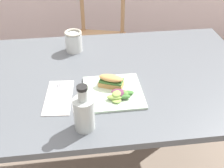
% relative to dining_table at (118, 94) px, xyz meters
% --- Properties ---
extents(dining_table, '(1.33, 0.89, 0.74)m').
position_rel_dining_table_xyz_m(dining_table, '(0.00, 0.00, 0.00)').
color(dining_table, '#51565B').
rests_on(dining_table, ground).
extents(chair_wooden_far, '(0.49, 0.49, 0.87)m').
position_rel_dining_table_xyz_m(chair_wooden_far, '(-0.01, 0.97, -0.17)').
color(chair_wooden_far, tan).
rests_on(chair_wooden_far, ground).
extents(plate_lunch, '(0.25, 0.25, 0.01)m').
position_rel_dining_table_xyz_m(plate_lunch, '(-0.04, -0.14, 0.12)').
color(plate_lunch, beige).
rests_on(plate_lunch, dining_table).
extents(sandwich_half_front, '(0.12, 0.09, 0.06)m').
position_rel_dining_table_xyz_m(sandwich_half_front, '(-0.05, -0.10, 0.16)').
color(sandwich_half_front, tan).
rests_on(sandwich_half_front, plate_lunch).
extents(salad_mixed_greens, '(0.12, 0.09, 0.03)m').
position_rel_dining_table_xyz_m(salad_mixed_greens, '(-0.02, -0.19, 0.14)').
color(salad_mixed_greens, '#602D47').
rests_on(salad_mixed_greens, plate_lunch).
extents(napkin_folded, '(0.13, 0.25, 0.00)m').
position_rel_dining_table_xyz_m(napkin_folded, '(-0.28, -0.14, 0.12)').
color(napkin_folded, silver).
rests_on(napkin_folded, dining_table).
extents(fork_on_napkin, '(0.03, 0.19, 0.00)m').
position_rel_dining_table_xyz_m(fork_on_napkin, '(-0.28, -0.13, 0.12)').
color(fork_on_napkin, silver).
rests_on(fork_on_napkin, napkin_folded).
extents(bottle_cold_brew, '(0.08, 0.08, 0.19)m').
position_rel_dining_table_xyz_m(bottle_cold_brew, '(-0.18, -0.34, 0.18)').
color(bottle_cold_brew, black).
rests_on(bottle_cold_brew, dining_table).
extents(mason_jar_iced_tea, '(0.09, 0.09, 0.11)m').
position_rel_dining_table_xyz_m(mason_jar_iced_tea, '(-0.21, 0.26, 0.17)').
color(mason_jar_iced_tea, '#995623').
rests_on(mason_jar_iced_tea, dining_table).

